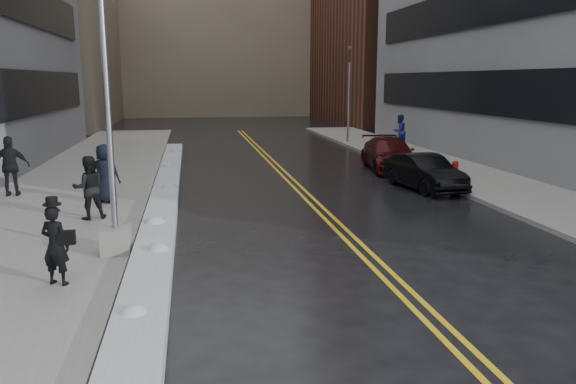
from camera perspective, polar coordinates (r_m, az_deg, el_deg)
name	(u,v)px	position (r m, az deg, el deg)	size (l,w,h in m)	color
ground	(270,280)	(11.78, -1.84, -8.94)	(160.00, 160.00, 0.00)	black
sidewalk_west	(74,192)	(21.74, -20.92, -0.04)	(5.50, 50.00, 0.15)	gray
sidewalk_east	(477,179)	(24.25, 18.66, 1.22)	(4.00, 50.00, 0.15)	gray
lane_line_left	(294,187)	(21.69, 0.58, 0.50)	(0.12, 50.00, 0.01)	gold
lane_line_right	(301,187)	(21.75, 1.36, 0.52)	(0.12, 50.00, 0.01)	gold
snow_ridge	(165,198)	(19.37, -12.42, -0.59)	(0.90, 30.00, 0.34)	silver
building_west_far	(27,23)	(56.90, -25.03, 15.27)	(14.00, 22.00, 18.00)	gray
building_far	(216,21)	(71.37, -7.35, 16.81)	(36.00, 16.00, 22.00)	gray
lamppost	(110,150)	(13.16, -17.60, 4.04)	(0.65, 0.65, 7.62)	gray
fire_hydrant	(455,169)	(23.71, 16.60, 2.29)	(0.26, 0.26, 0.73)	maroon
traffic_signal	(349,91)	(36.36, 6.20, 10.20)	(0.16, 0.20, 6.00)	gray
pedestrian_fedora	(55,245)	(11.78, -22.56, -5.01)	(0.58, 0.38, 1.59)	black
pedestrian_b	(89,188)	(16.97, -19.60, 0.42)	(0.89, 0.69, 1.82)	black
pedestrian_c	(105,173)	(19.09, -18.12, 1.80)	(0.93, 0.61, 1.91)	black
pedestrian_d	(11,166)	(21.42, -26.34, 2.37)	(1.21, 0.50, 2.06)	black
pedestrian_east	(399,131)	(33.98, 11.25, 6.10)	(0.93, 0.73, 1.92)	navy
car_black	(424,172)	(21.74, 13.66, 1.98)	(1.41, 4.05, 1.34)	black
car_maroon	(390,154)	(26.30, 10.29, 3.81)	(2.02, 4.97, 1.44)	#36080B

